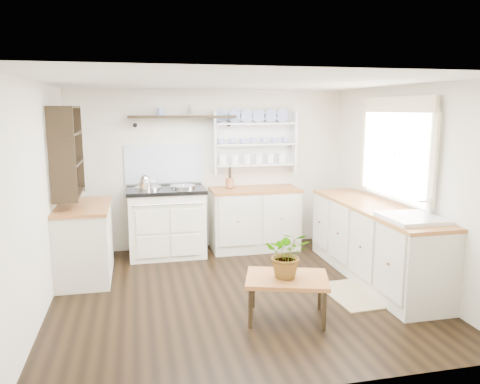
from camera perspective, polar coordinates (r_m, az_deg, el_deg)
The scene contains 19 objects.
floor at distance 5.36m, azimuth -0.28°, elevation -12.16°, with size 4.00×3.80×0.01m, color black.
wall_back at distance 6.88m, azimuth -3.69°, elevation 2.74°, with size 4.00×0.02×2.30m, color silver.
wall_right at distance 5.80m, azimuth 19.40°, elevation 0.79°, with size 0.02×3.80×2.30m, color silver.
wall_left at distance 5.01m, azimuth -23.24°, elevation -0.85°, with size 0.02×3.80×2.30m, color silver.
ceiling at distance 4.97m, azimuth -0.30°, elevation 13.22°, with size 4.00×3.80×0.01m, color white.
window at distance 5.85m, azimuth 18.44°, elevation 5.02°, with size 0.08×1.55×1.22m.
aga_cooker at distance 6.61m, azimuth -8.92°, elevation -3.54°, with size 1.07×0.74×0.98m.
back_cabinets at distance 6.84m, azimuth 1.75°, elevation -3.17°, with size 1.27×0.63×0.90m.
right_cabinets at distance 5.88m, azimuth 15.99°, elevation -5.79°, with size 0.62×2.43×0.90m.
belfast_sink at distance 5.17m, azimuth 20.15°, elevation -4.29°, with size 0.55×0.60×0.45m.
left_cabinets at distance 5.99m, azimuth -18.41°, elevation -5.63°, with size 0.62×1.13×0.90m.
plate_rack at distance 6.94m, azimuth 1.66°, elevation 6.18°, with size 1.20×0.22×0.90m.
high_shelf at distance 6.65m, azimuth -7.04°, elevation 8.99°, with size 1.50×0.29×0.16m.
left_shelving at distance 5.81m, azimuth -20.38°, elevation 4.74°, with size 0.28×0.80×1.05m, color black.
kettle at distance 6.37m, azimuth -11.50°, elevation 0.99°, with size 0.19×0.19×0.23m, color silver, non-canonical shape.
utensil_crock at distance 6.74m, azimuth -1.30°, elevation 1.12°, with size 0.12×0.12×0.14m, color #9D5D39.
center_table at distance 4.64m, azimuth 5.75°, elevation -10.80°, with size 0.92×0.77×0.43m.
potted_plant at distance 4.55m, azimuth 5.81°, elevation -7.51°, with size 0.42×0.36×0.47m, color #3F7233.
floor_rug at distance 5.44m, azimuth 13.71°, elevation -12.04°, with size 0.55×0.85×0.02m, color #958156.
Camera 1 is at (-1.06, -4.84, 2.03)m, focal length 35.00 mm.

